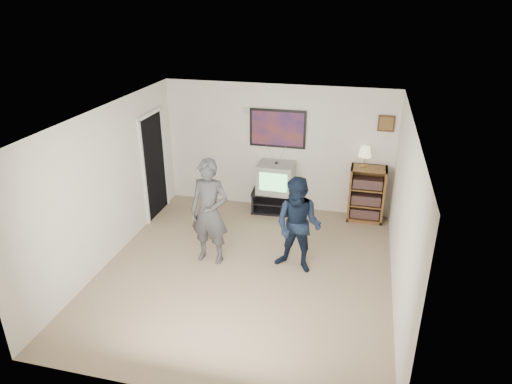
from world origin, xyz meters
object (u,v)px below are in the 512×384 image
at_px(crt_television, 276,178).
at_px(person_short, 298,226).
at_px(media_stand, 274,201).
at_px(person_tall, 210,212).
at_px(bookshelf, 367,194).

height_order(crt_television, person_short, person_short).
bearing_deg(media_stand, crt_television, -4.12).
relative_size(media_stand, person_tall, 0.52).
height_order(crt_television, bookshelf, bookshelf).
relative_size(crt_television, person_tall, 0.40).
xyz_separation_m(crt_television, bookshelf, (1.75, 0.05, -0.19)).
relative_size(media_stand, crt_television, 1.32).
relative_size(media_stand, bookshelf, 0.84).
bearing_deg(media_stand, person_tall, -111.93).
distance_m(media_stand, person_tall, 2.21).
bearing_deg(media_stand, person_short, -72.73).
xyz_separation_m(bookshelf, person_tall, (-2.42, -2.06, 0.33)).
relative_size(person_tall, person_short, 1.13).
xyz_separation_m(person_tall, person_short, (1.41, 0.06, -0.10)).
height_order(media_stand, bookshelf, bookshelf).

